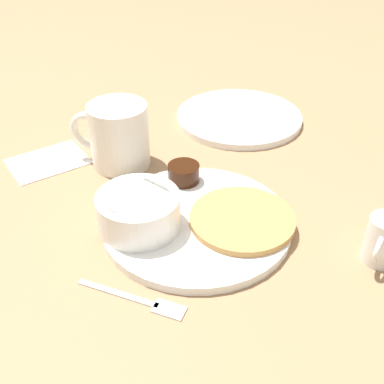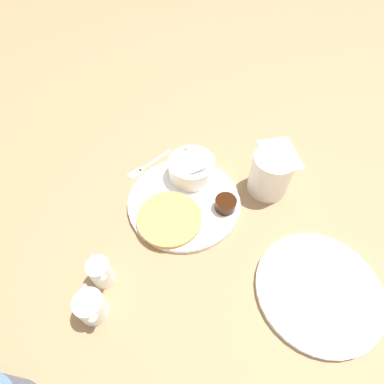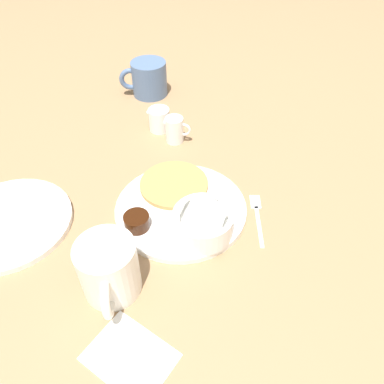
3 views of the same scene
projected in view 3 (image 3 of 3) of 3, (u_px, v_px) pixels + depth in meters
name	position (u px, v px, depth m)	size (l,w,h in m)	color
ground_plane	(181.00, 211.00, 0.72)	(4.00, 4.00, 0.00)	#93704C
plate	(181.00, 209.00, 0.72)	(0.25, 0.25, 0.01)	white
pancake_stack	(174.00, 184.00, 0.75)	(0.14, 0.14, 0.01)	#B78447
bowl	(203.00, 223.00, 0.65)	(0.11, 0.11, 0.05)	white
syrup_cup	(137.00, 221.00, 0.67)	(0.05, 0.05, 0.03)	black
butter_ramekin	(202.00, 237.00, 0.64)	(0.04, 0.04, 0.04)	white
coffee_mug	(109.00, 270.00, 0.56)	(0.11, 0.10, 0.10)	silver
creamer_pitcher_near	(175.00, 129.00, 0.86)	(0.06, 0.04, 0.06)	white
creamer_pitcher_far	(160.00, 119.00, 0.90)	(0.07, 0.05, 0.06)	white
fork	(257.00, 213.00, 0.71)	(0.10, 0.11, 0.00)	silver
napkin	(130.00, 357.00, 0.52)	(0.13, 0.10, 0.00)	white
second_mug	(148.00, 79.00, 1.01)	(0.11, 0.11, 0.09)	slate
far_plate	(9.00, 223.00, 0.69)	(0.23, 0.23, 0.01)	white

